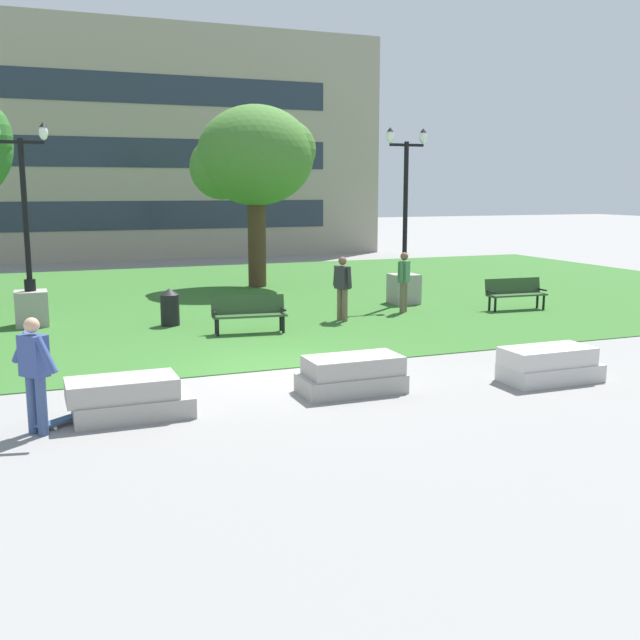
% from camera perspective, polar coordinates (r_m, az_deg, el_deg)
% --- Properties ---
extents(ground_plane, '(140.00, 140.00, 0.00)m').
position_cam_1_polar(ground_plane, '(14.67, -3.23, -3.82)').
color(ground_plane, gray).
extents(grass_lawn, '(40.00, 20.00, 0.02)m').
position_cam_1_polar(grass_lawn, '(24.21, -10.70, 1.53)').
color(grass_lawn, '#336628').
rests_on(grass_lawn, ground).
extents(concrete_block_center, '(1.88, 0.90, 0.64)m').
position_cam_1_polar(concrete_block_center, '(11.96, -14.41, -5.82)').
color(concrete_block_center, '#9E9991').
rests_on(concrete_block_center, ground).
extents(concrete_block_left, '(1.80, 0.90, 0.64)m').
position_cam_1_polar(concrete_block_left, '(13.02, 2.46, -4.21)').
color(concrete_block_left, '#9E9991').
rests_on(concrete_block_left, ground).
extents(concrete_block_right, '(1.82, 0.90, 0.64)m').
position_cam_1_polar(concrete_block_right, '(14.36, 17.04, -3.29)').
color(concrete_block_right, '#BCB7B2').
rests_on(concrete_block_right, ground).
extents(person_skateboarder, '(0.65, 1.08, 1.71)m').
position_cam_1_polar(person_skateboarder, '(11.41, -20.92, -3.50)').
color(person_skateboarder, '#384C7A').
rests_on(person_skateboarder, ground).
extents(skateboard, '(0.93, 0.78, 0.14)m').
position_cam_1_polar(skateboard, '(11.94, -19.07, -7.19)').
color(skateboard, '#2D4C75').
rests_on(skateboard, ground).
extents(park_bench_near_left, '(1.83, 0.65, 0.90)m').
position_cam_1_polar(park_bench_near_left, '(22.46, 14.65, 2.09)').
color(park_bench_near_left, '#284723').
rests_on(park_bench_near_left, grass_lawn).
extents(park_bench_near_right, '(1.85, 0.74, 0.90)m').
position_cam_1_polar(park_bench_near_right, '(18.29, -5.44, 0.63)').
color(park_bench_near_right, '#284723').
rests_on(park_bench_near_right, grass_lawn).
extents(lamp_post_right, '(1.32, 0.80, 5.25)m').
position_cam_1_polar(lamp_post_right, '(22.98, 6.43, 3.88)').
color(lamp_post_right, gray).
rests_on(lamp_post_right, grass_lawn).
extents(lamp_post_center, '(1.32, 0.80, 5.11)m').
position_cam_1_polar(lamp_post_center, '(20.45, -21.22, 2.44)').
color(lamp_post_center, gray).
rests_on(lamp_post_center, grass_lawn).
extents(tree_far_right, '(4.29, 4.08, 6.35)m').
position_cam_1_polar(tree_far_right, '(26.85, -5.04, 12.19)').
color(tree_far_right, '#42301E').
rests_on(tree_far_right, grass_lawn).
extents(trash_bin, '(0.49, 0.49, 0.96)m').
position_cam_1_polar(trash_bin, '(19.58, -11.37, 0.99)').
color(trash_bin, black).
rests_on(trash_bin, grass_lawn).
extents(person_bystander_near_lawn, '(0.53, 0.55, 1.71)m').
position_cam_1_polar(person_bystander_near_lawn, '(21.31, 6.41, 3.15)').
color(person_bystander_near_lawn, brown).
rests_on(person_bystander_near_lawn, grass_lawn).
extents(person_bystander_far_lawn, '(0.35, 0.73, 1.71)m').
position_cam_1_polar(person_bystander_far_lawn, '(19.81, 1.72, 2.69)').
color(person_bystander_far_lawn, brown).
rests_on(person_bystander_far_lawn, grass_lawn).
extents(building_facade_distant, '(26.15, 1.03, 11.44)m').
position_cam_1_polar(building_facade_distant, '(38.45, -14.13, 13.01)').
color(building_facade_distant, gray).
rests_on(building_facade_distant, ground).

